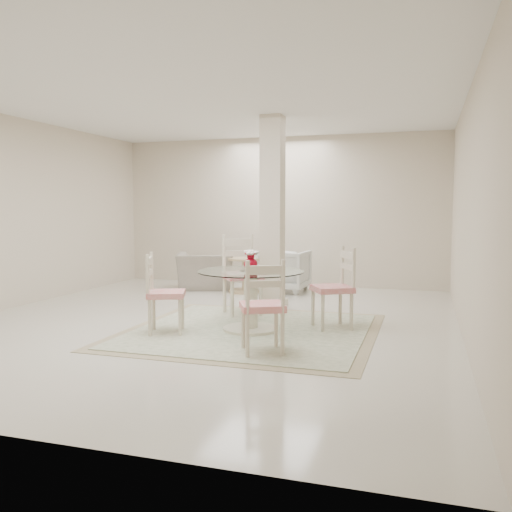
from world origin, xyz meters
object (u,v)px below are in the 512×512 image
(dining_table, at_px, (251,301))
(dining_chair_south, at_px, (263,300))
(red_vase, at_px, (251,260))
(side_table, at_px, (244,276))
(armchair_white, at_px, (284,270))
(recliner_taupe, at_px, (205,271))
(dining_chair_west, at_px, (160,287))
(column, at_px, (272,212))
(dining_chair_east, at_px, (338,282))
(dining_chair_north, at_px, (241,268))

(dining_table, relative_size, dining_chair_south, 1.19)
(red_vase, relative_size, side_table, 0.41)
(dining_chair_south, relative_size, armchair_white, 1.30)
(red_vase, bearing_deg, recliner_taupe, 121.39)
(dining_chair_west, height_order, recliner_taupe, dining_chair_west)
(dining_chair_south, height_order, armchair_white, dining_chair_south)
(column, bearing_deg, dining_chair_west, -109.52)
(column, height_order, recliner_taupe, column)
(red_vase, distance_m, side_table, 2.97)
(dining_chair_east, bearing_deg, armchair_white, 176.69)
(dining_chair_west, xyz_separation_m, recliner_taupe, (-0.86, 3.35, -0.21))
(red_vase, relative_size, dining_chair_east, 0.23)
(dining_chair_south, distance_m, armchair_white, 4.05)
(column, bearing_deg, red_vase, -82.92)
(column, distance_m, recliner_taupe, 2.30)
(dining_chair_east, bearing_deg, side_table, -170.16)
(dining_chair_south, distance_m, side_table, 3.94)
(dining_chair_south, bearing_deg, side_table, -94.26)
(column, xyz_separation_m, dining_table, (0.20, -1.62, -0.99))
(dining_table, bearing_deg, recliner_taupe, 121.38)
(column, bearing_deg, dining_table, -82.95)
(dining_chair_east, xyz_separation_m, armchair_white, (-1.31, 2.61, -0.20))
(dining_chair_east, distance_m, dining_chair_south, 1.44)
(red_vase, distance_m, armchair_white, 3.10)
(dining_table, height_order, dining_chair_south, dining_chair_south)
(dining_chair_south, bearing_deg, red_vase, -90.80)
(armchair_white, distance_m, side_table, 0.69)
(dining_chair_south, relative_size, recliner_taupe, 1.06)
(column, xyz_separation_m, armchair_white, (-0.19, 1.42, -0.99))
(column, xyz_separation_m, red_vase, (0.20, -1.62, -0.53))
(side_table, bearing_deg, recliner_taupe, 166.64)
(recliner_taupe, relative_size, armchair_white, 1.23)
(dining_chair_east, bearing_deg, red_vase, -94.85)
(dining_table, height_order, recliner_taupe, dining_table)
(column, height_order, armchair_white, column)
(dining_chair_west, xyz_separation_m, side_table, (-0.08, 3.16, -0.26))
(red_vase, bearing_deg, dining_chair_north, 115.53)
(dining_chair_east, bearing_deg, dining_chair_south, -50.09)
(dining_table, bearing_deg, armchair_white, 97.27)
(dining_chair_north, xyz_separation_m, recliner_taupe, (-1.34, 2.00, -0.30))
(red_vase, height_order, dining_chair_east, dining_chair_east)
(red_vase, xyz_separation_m, side_table, (-1.00, 2.74, -0.55))
(column, relative_size, recliner_taupe, 2.80)
(red_vase, distance_m, dining_chair_north, 1.04)
(red_vase, distance_m, dining_chair_west, 1.06)
(red_vase, xyz_separation_m, dining_chair_east, (0.92, 0.43, -0.26))
(dining_table, bearing_deg, dining_chair_west, -155.54)
(dining_chair_north, distance_m, dining_chair_west, 1.43)
(dining_chair_west, xyz_separation_m, armchair_white, (0.54, 3.46, -0.17))
(dining_chair_north, relative_size, recliner_taupe, 1.21)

